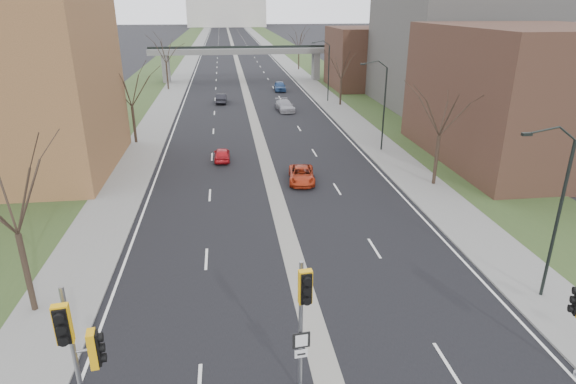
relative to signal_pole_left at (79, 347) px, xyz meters
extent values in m
cube|color=black|center=(8.35, 149.96, -3.87)|extent=(20.00, 600.00, 0.01)
cube|color=gray|center=(8.35, 149.96, -3.87)|extent=(1.20, 600.00, 0.02)
cube|color=gray|center=(20.35, 149.96, -3.81)|extent=(4.00, 600.00, 0.12)
cube|color=gray|center=(-3.65, 149.96, -3.81)|extent=(4.00, 600.00, 0.12)
cube|color=#2B3F1D|center=(26.35, 149.96, -3.82)|extent=(8.00, 600.00, 0.10)
cube|color=#2B3F1D|center=(-9.65, 149.96, -3.82)|extent=(8.00, 600.00, 0.10)
cube|color=#4E3224|center=(32.35, 27.96, 2.13)|extent=(16.00, 20.00, 12.00)
cube|color=#54524D|center=(36.35, 51.96, 3.63)|extent=(18.00, 22.00, 15.00)
cube|color=#4E3224|center=(30.35, 69.96, 1.13)|extent=(14.00, 14.00, 10.00)
cube|color=slate|center=(-5.65, 79.96, -1.37)|extent=(1.20, 2.50, 5.00)
cube|color=slate|center=(22.35, 79.96, -1.37)|extent=(1.20, 2.50, 5.00)
cube|color=slate|center=(8.35, 79.96, 1.63)|extent=(34.00, 3.00, 1.00)
cube|color=black|center=(8.35, 79.96, 2.33)|extent=(34.00, 0.15, 0.50)
cube|color=silver|center=(8.35, 319.96, 6.13)|extent=(48.00, 42.00, 20.00)
cylinder|color=black|center=(20.15, 5.96, 0.25)|extent=(0.16, 0.16, 8.00)
cube|color=black|center=(17.85, 5.96, 4.60)|extent=(0.45, 0.18, 0.14)
cylinder|color=black|center=(20.15, 31.96, 0.25)|extent=(0.16, 0.16, 8.00)
cube|color=black|center=(17.85, 31.96, 4.60)|extent=(0.45, 0.18, 0.14)
cylinder|color=black|center=(20.15, 57.96, 0.25)|extent=(0.16, 0.16, 8.00)
cube|color=black|center=(17.85, 57.96, 4.60)|extent=(0.45, 0.18, 0.14)
cylinder|color=#382B21|center=(-4.65, 7.96, -1.75)|extent=(0.28, 0.28, 4.00)
cylinder|color=#382B21|center=(-4.65, 37.96, -1.88)|extent=(0.28, 0.28, 3.75)
cylinder|color=#382B21|center=(-4.65, 71.96, -1.63)|extent=(0.28, 0.28, 4.25)
cylinder|color=#382B21|center=(21.35, 21.96, -1.75)|extent=(0.28, 0.28, 4.00)
cylinder|color=#382B21|center=(21.35, 54.96, -2.00)|extent=(0.28, 0.28, 3.50)
cylinder|color=#382B21|center=(21.35, 94.96, -1.63)|extent=(0.28, 0.28, 4.25)
cylinder|color=gray|center=(-0.24, 0.19, -0.91)|extent=(0.16, 0.16, 5.92)
cube|color=#E4A20D|center=(-0.17, -0.38, 1.13)|extent=(0.53, 0.51, 1.31)
cube|color=#E4A20D|center=(0.32, 0.26, -0.35)|extent=(0.51, 0.53, 1.31)
cylinder|color=gray|center=(7.16, 1.23, -1.05)|extent=(0.15, 0.15, 5.64)
cube|color=#E4A20D|center=(7.21, 0.69, 1.11)|extent=(0.50, 0.48, 1.25)
cube|color=black|center=(7.16, 1.23, -1.38)|extent=(0.65, 0.11, 0.65)
cube|color=silver|center=(7.16, 1.23, -1.98)|extent=(0.49, 0.09, 0.33)
imported|color=red|center=(4.33, 30.73, -3.26)|extent=(1.45, 3.59, 1.22)
imported|color=black|center=(4.33, 58.90, -3.18)|extent=(1.70, 4.30, 1.39)
imported|color=#AA2D12|center=(10.82, 24.05, -3.26)|extent=(2.54, 4.65, 1.23)
imported|color=#929198|center=(12.92, 52.08, -3.14)|extent=(2.49, 5.19, 1.46)
imported|color=navy|center=(14.11, 68.26, -3.09)|extent=(2.03, 4.68, 1.57)
camera|label=1|loc=(4.86, -12.82, 9.89)|focal=30.00mm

